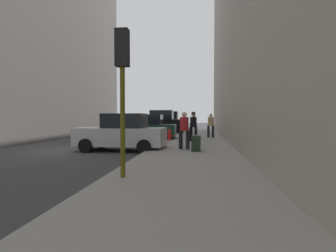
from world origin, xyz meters
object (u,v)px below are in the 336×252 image
Objects in this scene: parked_bronze_suv at (168,122)px; pedestrian_in_red_jacket at (184,128)px; parked_black_suv at (160,123)px; rolling_suitcase at (196,143)px; parked_dark_green_sedan at (146,128)px; pedestrian_with_fedora at (193,125)px; pedestrian_in_jeans at (194,124)px; pedestrian_in_tan_coat at (211,124)px; parked_silver_sedan at (122,133)px; fire_hydrant at (169,135)px; traffic_light at (122,70)px.

parked_bronze_suv is 18.20m from pedestrian_in_red_jacket.
parked_black_suv reaches higher than rolling_suitcase.
pedestrian_with_fedora is at bearing -29.58° from parked_dark_green_sedan.
pedestrian_with_fedora is at bearing -89.19° from pedestrian_in_jeans.
parked_dark_green_sedan is at bearing -165.17° from pedestrian_in_tan_coat.
parked_silver_sedan is 2.49× the size of pedestrian_in_jeans.
pedestrian_in_tan_coat and pedestrian_in_jeans have the same top height.
rolling_suitcase is at bearing -12.87° from parked_silver_sedan.
pedestrian_in_tan_coat is at bearing 56.75° from parked_silver_sedan.
fire_hydrant is 0.40× the size of pedestrian_with_fedora.
traffic_light is 2.11× the size of pedestrian_in_red_jacket.
parked_dark_green_sedan is 3.84m from pedestrian_with_fedora.
parked_silver_sedan is at bearing -112.89° from fire_hydrant.
pedestrian_in_jeans is at bearing 150.58° from pedestrian_in_tan_coat.
parked_silver_sedan is at bearing -131.39° from pedestrian_with_fedora.
parked_bronze_suv is at bearing 99.53° from pedestrian_in_red_jacket.
pedestrian_in_red_jacket reaches higher than fire_hydrant.
pedestrian_in_tan_coat is (4.49, -5.35, 0.07)m from parked_black_suv.
parked_silver_sedan is 17.75m from parked_bronze_suv.
parked_black_suv is at bearing 111.54° from pedestrian_with_fedora.
pedestrian_in_jeans is (-1.22, 0.69, 0.00)m from pedestrian_in_tan_coat.
pedestrian_in_jeans is 1.64× the size of rolling_suitcase.
rolling_suitcase is (3.57, -18.57, -0.54)m from parked_bronze_suv.
pedestrian_in_red_jacket is at bearing 78.68° from traffic_light.
pedestrian_in_tan_coat is at bearing 83.12° from rolling_suitcase.
parked_black_suv is 2.69× the size of pedestrian_in_red_jacket.
pedestrian_in_jeans is (-0.05, 3.76, -0.03)m from pedestrian_with_fedora.
parked_dark_green_sedan is 4.65m from pedestrian_in_tan_coat.
pedestrian_in_red_jacket reaches higher than parked_silver_sedan.
rolling_suitcase is at bearing -70.88° from fire_hydrant.
pedestrian_in_red_jacket is at bearing -3.75° from parked_silver_sedan.
rolling_suitcase is (3.57, -6.48, -0.36)m from parked_dark_green_sedan.
pedestrian_in_red_jacket is at bearing -94.53° from pedestrian_with_fedora.
parked_dark_green_sedan is 1.18× the size of traffic_light.
rolling_suitcase is at bearing -61.16° from parked_dark_green_sedan.
parked_silver_sedan is 1.18× the size of traffic_light.
traffic_light reaches higher than parked_dark_green_sedan.
pedestrian_in_jeans is (1.47, 3.27, 0.61)m from fire_hydrant.
parked_silver_sedan is 4.65m from fire_hydrant.
traffic_light reaches higher than pedestrian_in_jeans.
traffic_light is at bearing -101.62° from pedestrian_in_tan_coat.
pedestrian_in_red_jacket is 0.96× the size of pedestrian_with_fedora.
parked_dark_green_sedan is 6.03× the size of fire_hydrant.
parked_black_suv reaches higher than parked_silver_sedan.
pedestrian_in_red_jacket is 1.00× the size of pedestrian_in_jeans.
pedestrian_in_red_jacket is (1.21, -4.47, 0.61)m from fire_hydrant.
parked_black_suv reaches higher than pedestrian_in_tan_coat.
pedestrian_in_red_jacket and pedestrian_in_tan_coat have the same top height.
traffic_light is 13.70m from pedestrian_in_jeans.
parked_black_suv is at bearing 90.00° from parked_silver_sedan.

